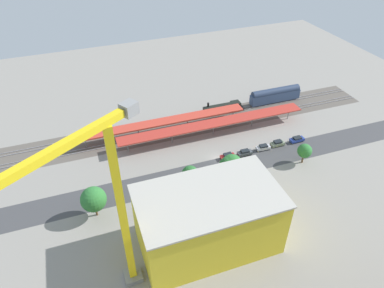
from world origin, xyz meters
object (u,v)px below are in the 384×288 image
(box_truck_0, at_px, (184,194))
(parked_car_3, at_px, (245,153))
(parked_car_4, at_px, (228,156))
(street_tree_1, at_px, (190,174))
(locomotive, at_px, (224,108))
(box_truck_2, at_px, (171,201))
(platform_canopy_near, at_px, (214,123))
(street_tree_2, at_px, (232,165))
(parked_car_2, at_px, (263,148))
(construction_building, at_px, (208,220))
(street_tree_0, at_px, (228,166))
(street_tree_4, at_px, (94,199))
(platform_canopy_far, at_px, (163,122))
(traffic_light, at_px, (168,183))
(passenger_coach, at_px, (275,95))
(tower_crane, at_px, (110,205))
(box_truck_1, at_px, (179,196))
(parked_car_0, at_px, (297,140))
(street_tree_3, at_px, (305,151))
(parked_car_1, at_px, (278,144))

(box_truck_0, bearing_deg, parked_car_3, -155.19)
(parked_car_4, bearing_deg, street_tree_1, 29.12)
(locomotive, xyz_separation_m, parked_car_3, (4.40, 24.41, -0.99))
(box_truck_0, relative_size, box_truck_2, 0.98)
(platform_canopy_near, bearing_deg, street_tree_2, 78.79)
(parked_car_2, height_order, construction_building, construction_building)
(street_tree_0, distance_m, street_tree_2, 1.14)
(box_truck_0, height_order, street_tree_4, street_tree_4)
(parked_car_2, distance_m, box_truck_0, 31.65)
(locomotive, xyz_separation_m, street_tree_4, (49.59, 32.63, 3.63))
(street_tree_0, bearing_deg, parked_car_4, -116.35)
(platform_canopy_far, bearing_deg, street_tree_0, 107.66)
(platform_canopy_far, xyz_separation_m, traffic_light, (7.41, 28.60, 0.63))
(passenger_coach, relative_size, parked_car_3, 4.37)
(box_truck_2, distance_m, street_tree_0, 18.06)
(tower_crane, height_order, street_tree_0, tower_crane)
(box_truck_1, bearing_deg, tower_crane, 45.68)
(passenger_coach, xyz_separation_m, tower_crane, (67.79, 53.73, 20.41))
(street_tree_2, bearing_deg, street_tree_0, 4.07)
(parked_car_3, distance_m, street_tree_2, 13.11)
(platform_canopy_near, distance_m, passenger_coach, 31.73)
(passenger_coach, height_order, box_truck_2, passenger_coach)
(parked_car_0, relative_size, box_truck_2, 0.47)
(parked_car_3, xyz_separation_m, box_truck_1, (24.57, 10.92, 0.92))
(parked_car_3, relative_size, street_tree_0, 0.56)
(box_truck_2, bearing_deg, box_truck_1, -159.28)
(box_truck_1, height_order, traffic_light, traffic_light)
(box_truck_1, xyz_separation_m, street_tree_4, (20.62, -2.70, 3.71))
(street_tree_2, height_order, street_tree_3, street_tree_2)
(box_truck_1, xyz_separation_m, traffic_light, (2.04, -2.79, 2.83))
(platform_canopy_near, relative_size, construction_building, 2.10)
(passenger_coach, height_order, construction_building, construction_building)
(platform_canopy_far, xyz_separation_m, parked_car_4, (-13.69, 20.11, -3.16))
(passenger_coach, distance_m, parked_car_1, 27.52)
(platform_canopy_near, bearing_deg, parked_car_0, 150.35)
(box_truck_0, height_order, box_truck_1, box_truck_0)
(parked_car_1, xyz_separation_m, street_tree_2, (20.57, 9.05, 4.61))
(passenger_coach, bearing_deg, street_tree_2, 44.02)
(locomotive, height_order, parked_car_0, locomotive)
(street_tree_3, bearing_deg, box_truck_0, 2.44)
(locomotive, height_order, street_tree_0, street_tree_0)
(platform_canopy_near, xyz_separation_m, parked_car_0, (-23.14, 13.18, -3.49))
(parked_car_2, height_order, box_truck_2, box_truck_2)
(parked_car_4, distance_m, street_tree_3, 22.07)
(tower_crane, relative_size, box_truck_0, 4.08)
(box_truck_2, distance_m, street_tree_3, 41.57)
(parked_car_1, xyz_separation_m, box_truck_0, (34.85, 11.21, 0.94))
(parked_car_1, relative_size, street_tree_1, 0.56)
(parked_car_1, bearing_deg, street_tree_3, 103.91)
(parked_car_1, distance_m, box_truck_1, 38.10)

